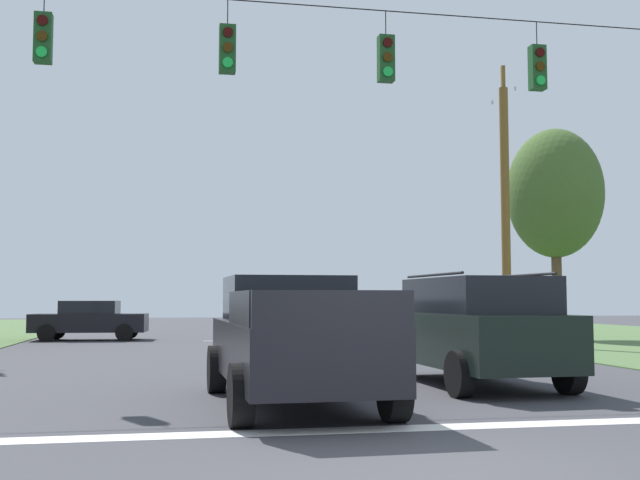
{
  "coord_description": "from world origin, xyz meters",
  "views": [
    {
      "loc": [
        -2.47,
        -7.14,
        1.6
      ],
      "look_at": [
        0.22,
        6.85,
        2.68
      ],
      "focal_mm": 43.55,
      "sensor_mm": 36.0,
      "label": 1
    }
  ],
  "objects_px": {
    "tree_roadside_right": "(555,194)",
    "distant_car_crossing_white": "(399,328)",
    "pickup_truck": "(293,340)",
    "distant_car_oncoming": "(90,320)",
    "suv_black": "(475,328)",
    "utility_pole_mid_right": "(505,210)",
    "overhead_signal_span": "(296,153)"
  },
  "relations": [
    {
      "from": "tree_roadside_right",
      "to": "distant_car_crossing_white",
      "type": "bearing_deg",
      "value": -139.82
    },
    {
      "from": "pickup_truck",
      "to": "distant_car_oncoming",
      "type": "height_order",
      "value": "pickup_truck"
    },
    {
      "from": "pickup_truck",
      "to": "suv_black",
      "type": "bearing_deg",
      "value": 27.25
    },
    {
      "from": "distant_car_crossing_white",
      "to": "tree_roadside_right",
      "type": "xyz_separation_m",
      "value": [
        8.67,
        7.32,
        4.96
      ]
    },
    {
      "from": "pickup_truck",
      "to": "utility_pole_mid_right",
      "type": "bearing_deg",
      "value": 54.36
    },
    {
      "from": "distant_car_crossing_white",
      "to": "tree_roadside_right",
      "type": "distance_m",
      "value": 12.39
    },
    {
      "from": "suv_black",
      "to": "tree_roadside_right",
      "type": "bearing_deg",
      "value": 57.28
    },
    {
      "from": "overhead_signal_span",
      "to": "utility_pole_mid_right",
      "type": "xyz_separation_m",
      "value": [
        8.95,
        10.08,
        0.19
      ]
    },
    {
      "from": "suv_black",
      "to": "distant_car_crossing_white",
      "type": "height_order",
      "value": "suv_black"
    },
    {
      "from": "suv_black",
      "to": "distant_car_crossing_white",
      "type": "distance_m",
      "value": 7.32
    },
    {
      "from": "suv_black",
      "to": "overhead_signal_span",
      "type": "bearing_deg",
      "value": 158.11
    },
    {
      "from": "pickup_truck",
      "to": "tree_roadside_right",
      "type": "bearing_deg",
      "value": 51.59
    },
    {
      "from": "suv_black",
      "to": "distant_car_oncoming",
      "type": "height_order",
      "value": "suv_black"
    },
    {
      "from": "distant_car_crossing_white",
      "to": "distant_car_oncoming",
      "type": "distance_m",
      "value": 13.91
    },
    {
      "from": "utility_pole_mid_right",
      "to": "distant_car_crossing_white",
      "type": "bearing_deg",
      "value": -141.33
    },
    {
      "from": "utility_pole_mid_right",
      "to": "tree_roadside_right",
      "type": "xyz_separation_m",
      "value": [
        3.59,
        3.25,
        1.1
      ]
    },
    {
      "from": "distant_car_oncoming",
      "to": "tree_roadside_right",
      "type": "xyz_separation_m",
      "value": [
        17.99,
        -3.0,
        4.96
      ]
    },
    {
      "from": "pickup_truck",
      "to": "tree_roadside_right",
      "type": "distance_m",
      "value": 21.61
    },
    {
      "from": "distant_car_oncoming",
      "to": "utility_pole_mid_right",
      "type": "height_order",
      "value": "utility_pole_mid_right"
    },
    {
      "from": "distant_car_crossing_white",
      "to": "utility_pole_mid_right",
      "type": "height_order",
      "value": "utility_pole_mid_right"
    },
    {
      "from": "overhead_signal_span",
      "to": "distant_car_oncoming",
      "type": "xyz_separation_m",
      "value": [
        -5.46,
        16.33,
        -3.67
      ]
    },
    {
      "from": "overhead_signal_span",
      "to": "suv_black",
      "type": "distance_m",
      "value": 4.8
    },
    {
      "from": "distant_car_oncoming",
      "to": "tree_roadside_right",
      "type": "distance_m",
      "value": 18.9
    },
    {
      "from": "suv_black",
      "to": "distant_car_crossing_white",
      "type": "bearing_deg",
      "value": 84.43
    },
    {
      "from": "distant_car_oncoming",
      "to": "overhead_signal_span",
      "type": "bearing_deg",
      "value": -71.51
    },
    {
      "from": "overhead_signal_span",
      "to": "distant_car_crossing_white",
      "type": "height_order",
      "value": "overhead_signal_span"
    },
    {
      "from": "distant_car_crossing_white",
      "to": "suv_black",
      "type": "bearing_deg",
      "value": -95.57
    },
    {
      "from": "distant_car_crossing_white",
      "to": "distant_car_oncoming",
      "type": "height_order",
      "value": "same"
    },
    {
      "from": "tree_roadside_right",
      "to": "overhead_signal_span",
      "type": "bearing_deg",
      "value": -133.22
    },
    {
      "from": "overhead_signal_span",
      "to": "distant_car_oncoming",
      "type": "distance_m",
      "value": 17.61
    },
    {
      "from": "tree_roadside_right",
      "to": "utility_pole_mid_right",
      "type": "bearing_deg",
      "value": -137.78
    },
    {
      "from": "pickup_truck",
      "to": "suv_black",
      "type": "distance_m",
      "value": 4.18
    }
  ]
}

